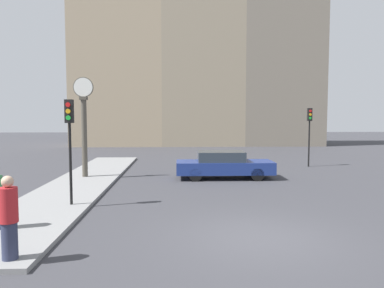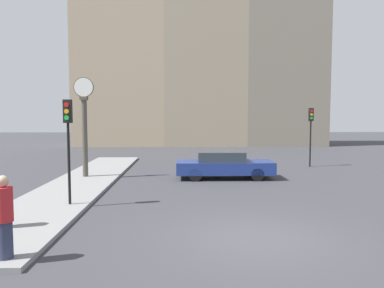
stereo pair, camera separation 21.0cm
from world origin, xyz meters
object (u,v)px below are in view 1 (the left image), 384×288
Objects in this scene: traffic_light_near at (70,129)px; street_clock at (84,124)px; sedan_car at (224,165)px; pedestrian_red_top at (9,218)px; traffic_light_far at (309,125)px.

traffic_light_near is 5.81m from street_clock.
pedestrian_red_top is (-5.65, -10.36, 0.31)m from sedan_car.
sedan_car is at bearing 44.44° from traffic_light_near.
pedestrian_red_top is (1.05, -10.46, -1.65)m from street_clock.
traffic_light_near is at bearing -139.52° from traffic_light_far.
pedestrian_red_top is at bearing -127.99° from traffic_light_far.
traffic_light_far is at bearing 40.48° from traffic_light_near.
traffic_light_far is (5.63, 4.07, 1.84)m from sedan_car.
street_clock is (-6.70, 0.10, 1.96)m from sedan_car.
traffic_light_near is 14.94m from traffic_light_far.
pedestrian_red_top is at bearing -88.87° from traffic_light_near.
traffic_light_near reaches higher than traffic_light_far.
street_clock is (-12.32, -3.97, 0.11)m from traffic_light_far.
street_clock is 10.65m from pedestrian_red_top.
pedestrian_red_top is (0.09, -4.73, -1.62)m from traffic_light_near.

